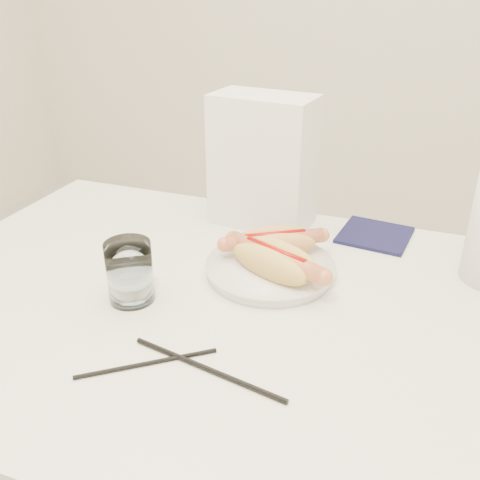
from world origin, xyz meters
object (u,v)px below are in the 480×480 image
(plate, at_px, (270,270))
(table, at_px, (237,333))
(water_glass, at_px, (130,272))
(napkin_box, at_px, (263,162))
(hotdog_right, at_px, (275,261))
(hotdog_left, at_px, (274,243))

(plate, bearing_deg, table, -101.79)
(table, bearing_deg, water_glass, -163.95)
(table, xyz_separation_m, plate, (0.02, 0.11, 0.07))
(table, xyz_separation_m, napkin_box, (-0.06, 0.32, 0.20))
(table, height_order, hotdog_right, hotdog_right)
(table, distance_m, plate, 0.13)
(plate, relative_size, napkin_box, 0.82)
(table, distance_m, hotdog_right, 0.14)
(plate, height_order, water_glass, water_glass)
(napkin_box, bearing_deg, table, -72.45)
(table, bearing_deg, napkin_box, 101.10)
(plate, xyz_separation_m, hotdog_right, (0.02, -0.03, 0.04))
(table, xyz_separation_m, hotdog_right, (0.04, 0.08, 0.10))
(table, bearing_deg, hotdog_left, 83.51)
(table, bearing_deg, hotdog_right, 64.29)
(hotdog_left, relative_size, water_glass, 1.64)
(hotdog_right, xyz_separation_m, napkin_box, (-0.10, 0.23, 0.09))
(water_glass, xyz_separation_m, napkin_box, (0.11, 0.36, 0.08))
(hotdog_right, bearing_deg, plate, 146.27)
(hotdog_right, bearing_deg, table, -92.99)
(table, xyz_separation_m, water_glass, (-0.17, -0.05, 0.11))
(plate, bearing_deg, hotdog_left, 98.25)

